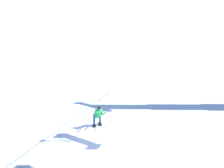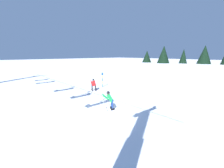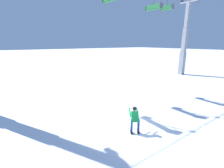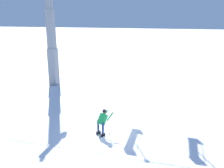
# 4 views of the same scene
# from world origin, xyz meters

# --- Properties ---
(ground_plane) EXTENTS (260.00, 260.00, 0.00)m
(ground_plane) POSITION_xyz_m (0.00, 0.00, 0.00)
(ground_plane) COLOR white
(skier_carving_main) EXTENTS (1.37, 1.72, 1.68)m
(skier_carving_main) POSITION_xyz_m (-0.43, -0.40, 0.90)
(skier_carving_main) COLOR white
(skier_carving_main) RESTS_ON ground_plane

